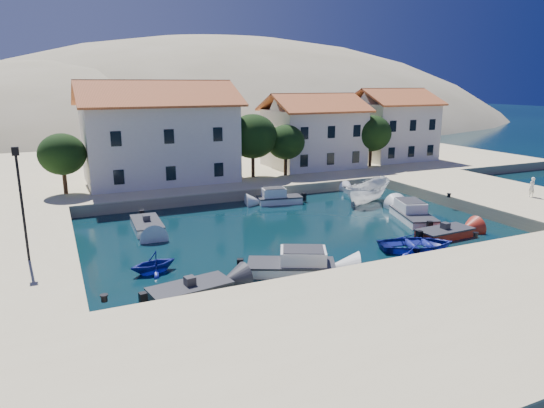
{
  "coord_description": "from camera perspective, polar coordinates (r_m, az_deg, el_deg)",
  "views": [
    {
      "loc": [
        -15.75,
        -20.35,
        10.41
      ],
      "look_at": [
        -1.72,
        10.41,
        2.0
      ],
      "focal_mm": 32.0,
      "sensor_mm": 36.0,
      "label": 1
    }
  ],
  "objects": [
    {
      "name": "motorboat_white_west",
      "position": [
        36.85,
        -14.5,
        -2.43
      ],
      "size": [
        2.15,
        4.53,
        1.25
      ],
      "rotation": [
        0.0,
        0.0,
        -1.61
      ],
      "color": "white",
      "rests_on": "ground"
    },
    {
      "name": "building_left",
      "position": [
        49.53,
        -13.21,
        8.42
      ],
      "size": [
        14.7,
        9.45,
        9.7
      ],
      "color": "silver",
      "rests_on": "quay_north"
    },
    {
      "name": "boat_east",
      "position": [
        44.4,
        11.13,
        0.14
      ],
      "size": [
        6.2,
        4.08,
        2.24
      ],
      "primitive_type": "imported",
      "rotation": [
        0.0,
        0.0,
        1.93
      ],
      "color": "white",
      "rests_on": "ground"
    },
    {
      "name": "cabin_cruiser_north",
      "position": [
        43.31,
        0.89,
        0.71
      ],
      "size": [
        4.16,
        2.32,
        1.6
      ],
      "rotation": [
        0.0,
        0.0,
        2.96
      ],
      "color": "white",
      "rests_on": "ground"
    },
    {
      "name": "hills",
      "position": [
        152.3,
        -10.07,
        0.93
      ],
      "size": [
        254.0,
        176.0,
        99.0
      ],
      "color": "#998D68",
      "rests_on": "ground"
    },
    {
      "name": "motorboat_grey_sw",
      "position": [
        25.07,
        -9.6,
        -10.04
      ],
      "size": [
        4.36,
        2.47,
        1.25
      ],
      "rotation": [
        0.0,
        0.0,
        0.16
      ],
      "color": "#303035",
      "rests_on": "ground"
    },
    {
      "name": "quay_west",
      "position": [
        32.1,
        -29.15,
        -5.86
      ],
      "size": [
        8.0,
        20.0,
        1.0
      ],
      "primitive_type": "cube",
      "color": "beige",
      "rests_on": "ground"
    },
    {
      "name": "bollards",
      "position": [
        31.88,
        12.39,
        -3.25
      ],
      "size": [
        29.36,
        9.56,
        0.3
      ],
      "color": "black",
      "rests_on": "ground"
    },
    {
      "name": "quay_north",
      "position": [
        61.79,
        -7.52,
        4.62
      ],
      "size": [
        80.0,
        36.0,
        1.0
      ],
      "primitive_type": "cube",
      "color": "beige",
      "rests_on": "ground"
    },
    {
      "name": "cabin_cruiser_south",
      "position": [
        27.56,
        2.26,
        -7.17
      ],
      "size": [
        5.33,
        4.04,
        1.6
      ],
      "rotation": [
        0.0,
        0.0,
        -0.46
      ],
      "color": "white",
      "rests_on": "ground"
    },
    {
      "name": "quay_east",
      "position": [
        48.31,
        24.97,
        0.81
      ],
      "size": [
        11.0,
        20.0,
        1.0
      ],
      "primitive_type": "cube",
      "color": "beige",
      "rests_on": "ground"
    },
    {
      "name": "rowboat_west",
      "position": [
        28.6,
        -13.76,
        -7.8
      ],
      "size": [
        3.03,
        2.75,
        1.38
      ],
      "primitive_type": "imported",
      "rotation": [
        0.0,
        0.0,
        -1.37
      ],
      "color": "navy",
      "rests_on": "ground"
    },
    {
      "name": "pedestrian",
      "position": [
        46.86,
        28.24,
        1.77
      ],
      "size": [
        0.64,
        0.44,
        1.71
      ],
      "primitive_type": "imported",
      "rotation": [
        0.0,
        0.0,
        3.09
      ],
      "color": "white",
      "rests_on": "quay_east"
    },
    {
      "name": "cabin_cruiser_east",
      "position": [
        39.45,
        16.29,
        -1.19
      ],
      "size": [
        3.7,
        5.66,
        1.6
      ],
      "rotation": [
        0.0,
        0.0,
        1.25
      ],
      "color": "white",
      "rests_on": "ground"
    },
    {
      "name": "rowboat_south",
      "position": [
        32.78,
        16.62,
        -5.15
      ],
      "size": [
        5.73,
        4.83,
        1.01
      ],
      "primitive_type": "imported",
      "rotation": [
        0.0,
        0.0,
        1.26
      ],
      "color": "navy",
      "rests_on": "ground"
    },
    {
      "name": "ground",
      "position": [
        27.76,
        12.37,
        -8.4
      ],
      "size": [
        400.0,
        400.0,
        0.0
      ],
      "primitive_type": "plane",
      "color": "black",
      "rests_on": "ground"
    },
    {
      "name": "motorboat_white_ne",
      "position": [
        47.22,
        10.18,
        1.38
      ],
      "size": [
        1.56,
        3.23,
        1.25
      ],
      "rotation": [
        0.0,
        0.0,
        1.55
      ],
      "color": "white",
      "rests_on": "ground"
    },
    {
      "name": "motorboat_red_se",
      "position": [
        35.88,
        19.65,
        -3.25
      ],
      "size": [
        4.14,
        2.01,
        1.25
      ],
      "rotation": [
        0.0,
        0.0,
        0.05
      ],
      "color": "maroon",
      "rests_on": "ground"
    },
    {
      "name": "trees",
      "position": [
        50.4,
        -0.65,
        7.62
      ],
      "size": [
        37.3,
        5.3,
        6.45
      ],
      "color": "#382314",
      "rests_on": "quay_north"
    },
    {
      "name": "building_right",
      "position": [
        64.34,
        13.91,
        9.17
      ],
      "size": [
        9.45,
        8.4,
        8.8
      ],
      "color": "silver",
      "rests_on": "quay_north"
    },
    {
      "name": "building_mid",
      "position": [
        56.86,
        4.87,
        8.69
      ],
      "size": [
        10.5,
        8.4,
        8.3
      ],
      "color": "silver",
      "rests_on": "quay_north"
    },
    {
      "name": "quay_south",
      "position": [
        23.5,
        21.36,
        -12.0
      ],
      "size": [
        52.0,
        12.0,
        1.0
      ],
      "primitive_type": "cube",
      "color": "beige",
      "rests_on": "ground"
    },
    {
      "name": "lamppost",
      "position": [
        28.97,
        -27.47,
        1.11
      ],
      "size": [
        0.35,
        0.25,
        6.22
      ],
      "color": "black",
      "rests_on": "quay_west"
    }
  ]
}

